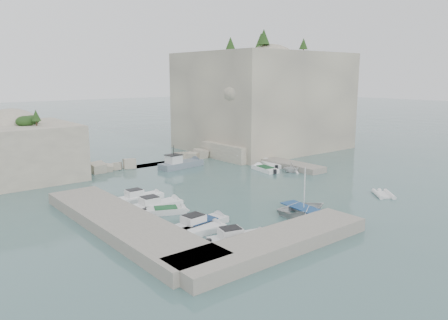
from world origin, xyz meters
TOP-DOWN VIEW (x-y plane):
  - ground at (0.00, 0.00)m, footprint 400.00×400.00m
  - cliff_east at (23.00, 23.00)m, footprint 26.00×22.00m
  - cliff_terrace at (13.00, 18.00)m, footprint 8.00×10.00m
  - outcrop_west at (-20.00, 25.00)m, footprint 16.00×14.00m
  - quay_west at (-17.00, -1.00)m, footprint 5.00×24.00m
  - quay_south at (-10.00, -12.50)m, footprint 18.00×4.00m
  - ledge_east at (13.50, 10.00)m, footprint 3.00×16.00m
  - breakwater at (-1.00, 22.00)m, footprint 28.00×3.00m
  - motorboat_a at (-11.42, 6.11)m, footprint 5.37×1.63m
  - motorboat_b at (-11.48, 2.62)m, footprint 5.73×2.09m
  - motorboat_c at (-11.75, 0.49)m, footprint 4.55×3.17m
  - motorboat_d at (-11.37, -4.74)m, footprint 6.08×2.33m
  - motorboat_e at (-12.01, -6.04)m, footprint 4.11×1.74m
  - motorboat_f at (-11.05, -9.55)m, footprint 5.76×2.95m
  - rowboat at (-1.18, -7.81)m, footprint 5.89×4.54m
  - inflatable_dinghy at (10.38, -9.38)m, footprint 3.57×3.70m
  - tender_east_a at (11.52, 5.15)m, footprint 3.72×3.46m
  - tender_east_b at (9.15, 8.14)m, footprint 2.46×5.10m
  - tender_east_c at (11.97, 9.96)m, footprint 3.60×5.35m
  - tender_east_d at (11.44, 13.97)m, footprint 5.02×1.92m
  - work_boat at (1.32, 17.49)m, footprint 7.75×3.06m
  - rowboat_mast at (-1.18, -7.81)m, footprint 0.10×0.10m
  - vegetation at (17.83, 24.40)m, footprint 53.48×13.88m

SIDE VIEW (x-z plane):
  - ground at x=0.00m, z-range 0.00..0.00m
  - motorboat_a at x=-11.42m, z-range -0.70..0.70m
  - motorboat_b at x=-11.48m, z-range -0.70..0.70m
  - motorboat_c at x=-11.75m, z-range -0.35..0.35m
  - motorboat_d at x=-11.37m, z-range -0.70..0.70m
  - motorboat_e at x=-12.01m, z-range -0.35..0.35m
  - motorboat_f at x=-11.05m, z-range -0.70..0.70m
  - rowboat at x=-1.18m, z-range -0.57..0.57m
  - inflatable_dinghy at x=10.38m, z-range -0.22..0.22m
  - tender_east_a at x=11.52m, z-range -0.80..0.80m
  - tender_east_b at x=9.15m, z-range -0.35..0.35m
  - tender_east_c at x=11.97m, z-range -0.35..0.35m
  - tender_east_d at x=11.44m, z-range -0.97..0.97m
  - work_boat at x=1.32m, z-range -1.10..1.10m
  - ledge_east at x=13.50m, z-range 0.00..0.80m
  - quay_west at x=-17.00m, z-range 0.00..1.10m
  - quay_south at x=-10.00m, z-range 0.00..1.10m
  - breakwater at x=-1.00m, z-range 0.00..1.40m
  - cliff_terrace at x=13.00m, z-range 0.00..2.50m
  - rowboat_mast at x=-1.18m, z-range 0.57..4.77m
  - outcrop_west at x=-20.00m, z-range 0.00..7.00m
  - cliff_east at x=23.00m, z-range 0.00..17.00m
  - vegetation at x=17.83m, z-range 11.23..24.63m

